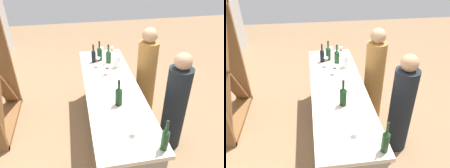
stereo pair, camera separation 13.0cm
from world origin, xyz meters
The scene contains 16 objects.
ground_plane centered at (0.00, 0.00, 0.00)m, with size 12.00×12.00×0.00m, color #846647.
bar_counter centered at (0.00, 0.00, 0.46)m, with size 2.47×0.72×0.90m.
wine_bottle_leftmost_olive_green centered at (-1.13, -0.28, 1.03)m, with size 0.07×0.07×0.34m.
wine_bottle_second_left_dark_green centered at (-0.39, -0.01, 1.03)m, with size 0.08×0.08×0.34m.
wine_bottle_center_olive_green centered at (0.72, -0.08, 1.02)m, with size 0.08×0.08×0.31m.
wine_bottle_second_right_near_black centered at (0.80, 0.15, 1.02)m, with size 0.07×0.07×0.30m.
wine_bottle_rightmost_olive_green centered at (0.85, 0.05, 1.03)m, with size 0.08×0.08×0.32m.
wine_glass_near_left centered at (0.98, -0.18, 1.01)m, with size 0.07×0.07×0.16m.
wine_glass_near_center centered at (-0.09, -0.13, 1.01)m, with size 0.06×0.06×0.16m.
wine_glass_near_right centered at (-0.89, -0.08, 1.01)m, with size 0.07×0.07×0.16m.
wine_glass_far_left centered at (1.00, -0.01, 1.02)m, with size 0.08×0.08×0.15m.
wine_glass_far_center centered at (0.37, 0.00, 1.00)m, with size 0.07×0.07×0.15m.
wine_glass_far_right centered at (0.63, 0.10, 1.01)m, with size 0.07×0.07×0.15m.
water_pitcher centered at (0.56, -0.18, 0.99)m, with size 0.09×0.09×0.18m.
person_left_guest centered at (-0.29, -0.81, 0.69)m, with size 0.34×0.34×1.46m.
person_center_guest centered at (0.45, -0.64, 0.73)m, with size 0.31×0.31×1.54m.
Camera 2 is at (-2.49, 0.33, 2.53)m, focal length 35.78 mm.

